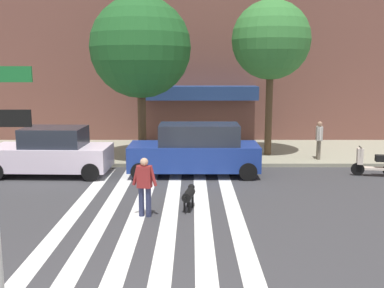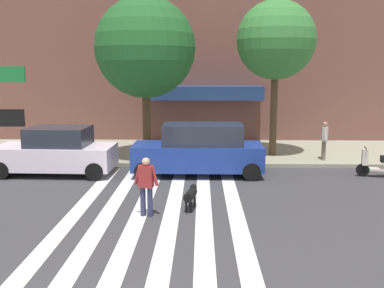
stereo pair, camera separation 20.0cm
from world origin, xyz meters
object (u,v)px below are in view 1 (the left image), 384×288
object	(u,v)px
parked_car_behind_first	(54,152)
parked_car_third_in_line	(197,150)
street_tree_nearest	(142,48)
pedestrian_bystander	(321,138)
dog_on_leash	(191,194)
parked_scooter	(376,164)
street_tree_middle	(273,41)
pedestrian_dog_walker	(146,184)

from	to	relation	value
parked_car_behind_first	parked_car_third_in_line	world-z (taller)	parked_car_third_in_line
parked_car_behind_first	parked_car_third_in_line	size ratio (longest dim) A/B	0.92
parked_car_behind_first	street_tree_nearest	distance (m)	5.65
street_tree_nearest	pedestrian_bystander	distance (m)	8.49
dog_on_leash	pedestrian_bystander	world-z (taller)	pedestrian_bystander
parked_scooter	pedestrian_bystander	size ratio (longest dim) A/B	0.99
parked_car_third_in_line	street_tree_middle	world-z (taller)	street_tree_middle
parked_scooter	street_tree_nearest	size ratio (longest dim) A/B	0.24
street_tree_nearest	dog_on_leash	bearing A→B (deg)	-72.55
parked_car_third_in_line	pedestrian_dog_walker	xyz separation A→B (m)	(-1.42, -4.72, -0.03)
street_tree_middle	parked_car_third_in_line	bearing A→B (deg)	-135.67
street_tree_middle	pedestrian_bystander	size ratio (longest dim) A/B	4.14
parked_scooter	dog_on_leash	bearing A→B (deg)	-150.45
street_tree_middle	pedestrian_bystander	distance (m)	4.70
parked_scooter	pedestrian_dog_walker	bearing A→B (deg)	-150.85
street_tree_nearest	pedestrian_bystander	size ratio (longest dim) A/B	4.17
pedestrian_dog_walker	parked_car_third_in_line	bearing A→B (deg)	73.28
pedestrian_dog_walker	street_tree_nearest	bearing A→B (deg)	96.90
parked_car_behind_first	pedestrian_dog_walker	bearing A→B (deg)	-49.53
street_tree_nearest	pedestrian_dog_walker	bearing A→B (deg)	-83.10
parked_car_third_in_line	parked_scooter	bearing A→B (deg)	-1.53
parked_car_third_in_line	pedestrian_dog_walker	size ratio (longest dim) A/B	2.97
parked_car_third_in_line	street_tree_nearest	size ratio (longest dim) A/B	0.71
street_tree_nearest	pedestrian_dog_walker	world-z (taller)	street_tree_nearest
parked_car_behind_first	street_tree_middle	world-z (taller)	street_tree_middle
pedestrian_bystander	parked_car_behind_first	bearing A→B (deg)	-168.45
parked_scooter	street_tree_middle	xyz separation A→B (m)	(-3.42, 3.41, 4.72)
parked_car_third_in_line	pedestrian_dog_walker	bearing A→B (deg)	-106.72
street_tree_nearest	parked_scooter	bearing A→B (deg)	-16.38
pedestrian_dog_walker	pedestrian_bystander	size ratio (longest dim) A/B	1.00
street_tree_nearest	dog_on_leash	world-z (taller)	street_tree_nearest
street_tree_middle	pedestrian_bystander	bearing A→B (deg)	-27.22
parked_car_behind_first	parked_car_third_in_line	bearing A→B (deg)	0.01
parked_scooter	pedestrian_bystander	xyz separation A→B (m)	(-1.41, 2.38, 0.60)
street_tree_middle	pedestrian_dog_walker	bearing A→B (deg)	-120.72
parked_car_third_in_line	dog_on_leash	world-z (taller)	parked_car_third_in_line
pedestrian_dog_walker	dog_on_leash	distance (m)	1.43
pedestrian_dog_walker	street_tree_middle	bearing A→B (deg)	59.28
street_tree_nearest	parked_car_third_in_line	bearing A→B (deg)	-47.18
street_tree_nearest	pedestrian_dog_walker	distance (m)	8.24
parked_car_third_in_line	parked_scooter	distance (m)	6.74
parked_car_third_in_line	pedestrian_bystander	distance (m)	5.75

